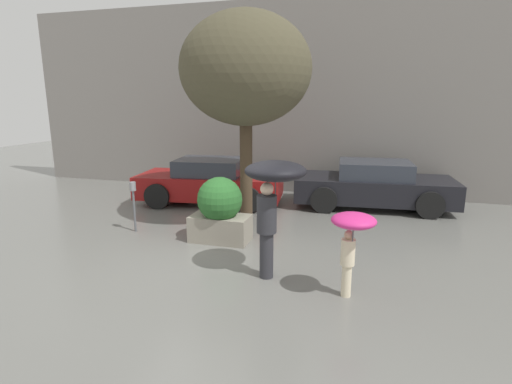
{
  "coord_description": "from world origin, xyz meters",
  "views": [
    {
      "loc": [
        2.86,
        -6.38,
        2.97
      ],
      "look_at": [
        0.59,
        1.6,
        1.05
      ],
      "focal_mm": 28.0,
      "sensor_mm": 36.0,
      "label": 1
    }
  ],
  "objects": [
    {
      "name": "ground_plane",
      "position": [
        0.0,
        0.0,
        0.0
      ],
      "size": [
        40.0,
        40.0,
        0.0
      ],
      "primitive_type": "plane",
      "color": "slate"
    },
    {
      "name": "building_facade",
      "position": [
        0.0,
        6.5,
        3.0
      ],
      "size": [
        18.0,
        0.3,
        6.0
      ],
      "color": "gray",
      "rests_on": "ground"
    },
    {
      "name": "planter_box",
      "position": [
        -0.11,
        1.26,
        0.69
      ],
      "size": [
        1.26,
        0.96,
        1.4
      ],
      "color": "gray",
      "rests_on": "ground"
    },
    {
      "name": "person_adult",
      "position": [
        1.38,
        -0.16,
        1.59
      ],
      "size": [
        1.02,
        1.02,
        2.0
      ],
      "rotation": [
        0.0,
        0.0,
        0.63
      ],
      "color": "#2D2D33",
      "rests_on": "ground"
    },
    {
      "name": "person_child",
      "position": [
        2.69,
        -0.6,
        1.07
      ],
      "size": [
        0.66,
        0.66,
        1.35
      ],
      "rotation": [
        0.0,
        0.0,
        -0.89
      ],
      "color": "beige",
      "rests_on": "ground"
    },
    {
      "name": "parked_car_near",
      "position": [
        -1.56,
        4.27,
        0.62
      ],
      "size": [
        4.32,
        2.36,
        1.31
      ],
      "rotation": [
        0.0,
        0.0,
        1.69
      ],
      "color": "maroon",
      "rests_on": "ground"
    },
    {
      "name": "parked_car_far",
      "position": [
        3.05,
        5.07,
        0.62
      ],
      "size": [
        4.42,
        2.23,
        1.31
      ],
      "rotation": [
        0.0,
        0.0,
        1.64
      ],
      "color": "black",
      "rests_on": "ground"
    },
    {
      "name": "street_tree",
      "position": [
        0.08,
        2.54,
        3.62
      ],
      "size": [
        2.98,
        2.98,
        4.91
      ],
      "color": "#423323",
      "rests_on": "ground"
    },
    {
      "name": "parking_meter",
      "position": [
        -2.22,
        1.31,
        0.84
      ],
      "size": [
        0.14,
        0.14,
        1.17
      ],
      "color": "#595B60",
      "rests_on": "ground"
    }
  ]
}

